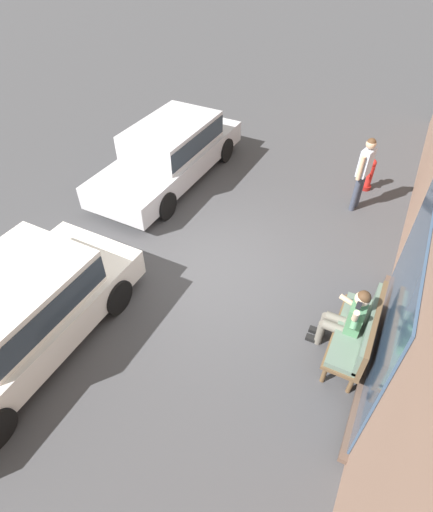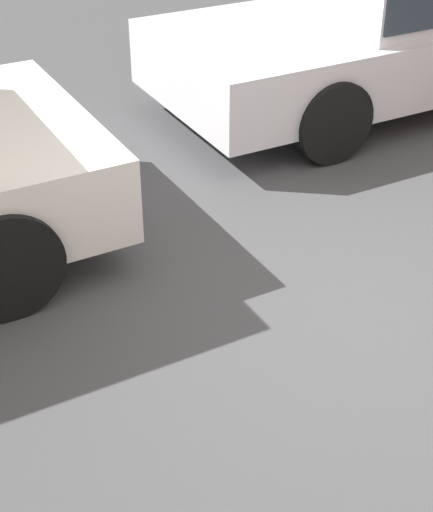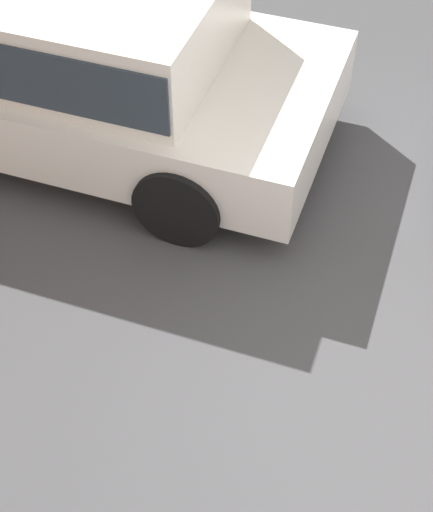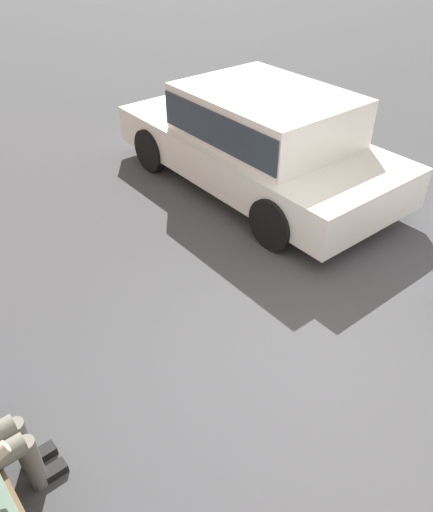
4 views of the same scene
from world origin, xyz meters
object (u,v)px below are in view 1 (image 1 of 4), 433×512
at_px(parked_car_mid, 15,311).
at_px(pedestrian_standing, 364,169).
at_px(parked_car_near, 171,149).
at_px(bench, 360,331).
at_px(person_on_phone, 348,318).
at_px(fire_hydrant, 369,175).

distance_m(parked_car_mid, pedestrian_standing, 7.26).
xyz_separation_m(parked_car_near, pedestrian_standing, (-0.70, 4.46, 0.26)).
relative_size(bench, parked_car_mid, 0.37).
bearing_deg(person_on_phone, pedestrian_standing, -170.91).
distance_m(bench, person_on_phone, 0.26).
relative_size(person_on_phone, fire_hydrant, 1.64).
height_order(parked_car_near, fire_hydrant, parked_car_near).
xyz_separation_m(bench, pedestrian_standing, (-3.99, -0.85, 0.46)).
xyz_separation_m(parked_car_near, parked_car_mid, (5.41, 0.54, -0.01)).
height_order(person_on_phone, parked_car_near, parked_car_near).
distance_m(person_on_phone, pedestrian_standing, 4.01).
relative_size(parked_car_near, fire_hydrant, 5.80).
bearing_deg(fire_hydrant, parked_car_near, -70.15).
distance_m(person_on_phone, parked_car_mid, 5.04).
height_order(parked_car_mid, fire_hydrant, parked_car_mid).
relative_size(bench, person_on_phone, 1.17).
bearing_deg(bench, pedestrian_standing, -167.93).
distance_m(bench, fire_hydrant, 4.99).
distance_m(parked_car_near, fire_hydrant, 4.85).
distance_m(parked_car_mid, fire_hydrant, 8.11).
bearing_deg(parked_car_mid, pedestrian_standing, 147.30).
relative_size(bench, parked_car_near, 0.33).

